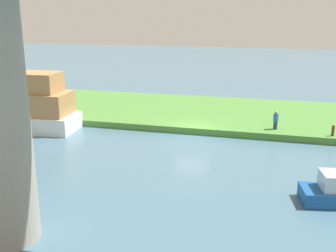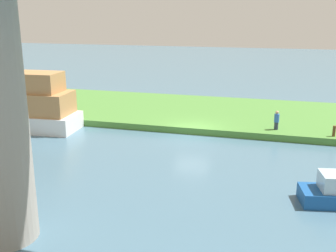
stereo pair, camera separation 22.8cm
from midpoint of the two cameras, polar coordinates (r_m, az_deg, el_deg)
ground_plane at (r=29.42m, az=3.16°, el=-1.26°), size 160.00×160.00×0.00m
grassy_bank at (r=35.05m, az=5.19°, el=1.91°), size 80.00×12.00×0.50m
person_on_bank at (r=29.83m, az=14.90°, el=0.86°), size 0.50×0.50×1.39m
mooring_post at (r=29.53m, az=22.26°, el=-0.62°), size 0.20×0.20×0.74m
motorboat_white at (r=32.54m, az=-20.62°, el=2.66°), size 9.63×3.73×4.83m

